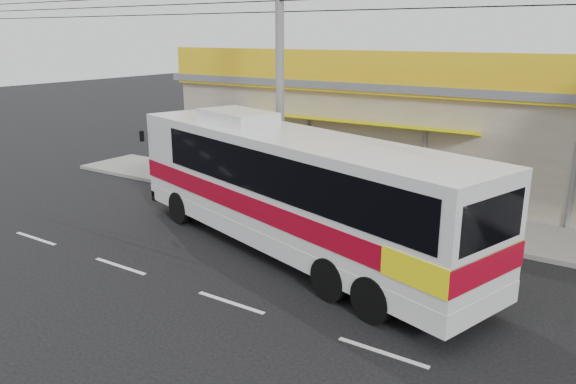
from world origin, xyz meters
name	(u,v)px	position (x,y,z in m)	size (l,w,h in m)	color
ground	(288,268)	(0.00, 0.00, 0.00)	(120.00, 120.00, 0.00)	black
sidewalk	(379,211)	(0.00, 6.00, 0.07)	(30.00, 3.20, 0.15)	slate
lane_markings	(231,303)	(0.00, -2.50, 0.00)	(50.00, 0.12, 0.01)	silver
storefront_building	(435,130)	(-0.01, 11.54, 2.30)	(22.60, 9.20, 5.70)	gray
coach_bus	(295,185)	(-0.37, 0.96, 2.12)	(13.08, 6.41, 3.96)	silver
motorbike_red	(235,169)	(-6.87, 6.24, 0.71)	(0.74, 2.12, 1.12)	maroon
motorbike_dark	(221,165)	(-7.76, 6.40, 0.71)	(0.53, 1.86, 1.12)	black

